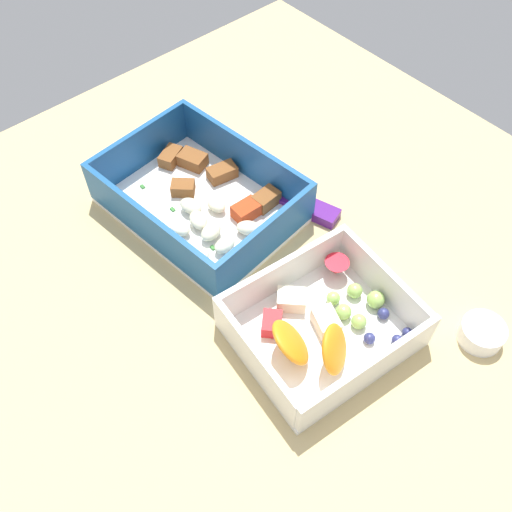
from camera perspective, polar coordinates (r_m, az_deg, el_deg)
table_surface at (r=60.72cm, az=0.22°, el=-3.38°), size 80.00×80.00×2.00cm
pasta_container at (r=65.27cm, az=-5.37°, el=5.71°), size 22.45×17.49×5.87cm
fruit_bowl at (r=55.57cm, az=6.61°, el=-6.88°), size 15.45×17.51×5.57cm
candy_bar at (r=65.94cm, az=5.35°, el=4.81°), size 7.40×4.46×1.20cm
paper_cup_liner at (r=59.86cm, az=21.64°, el=-7.17°), size 4.34×4.34×2.00cm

